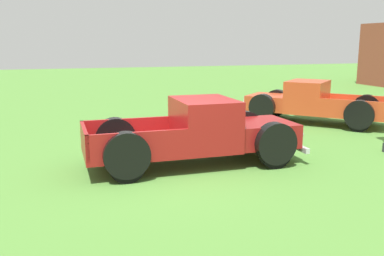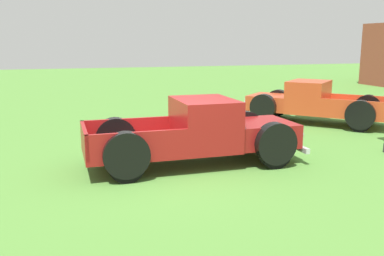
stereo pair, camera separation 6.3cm
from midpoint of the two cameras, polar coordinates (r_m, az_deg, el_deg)
ground_plane at (r=9.87m, az=-2.28°, el=-5.72°), size 80.00×80.00×0.00m
pickup_truck_foreground at (r=10.28m, az=1.82°, el=-0.66°), size 2.03×5.19×1.58m
pickup_truck_behind_left at (r=16.14m, az=14.76°, el=3.31°), size 4.84×4.69×1.53m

